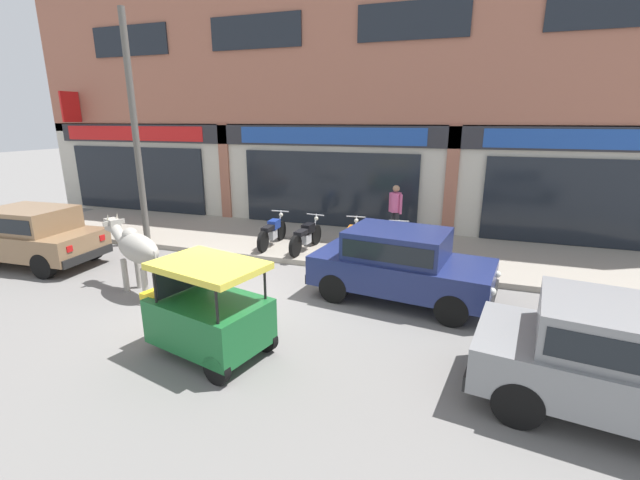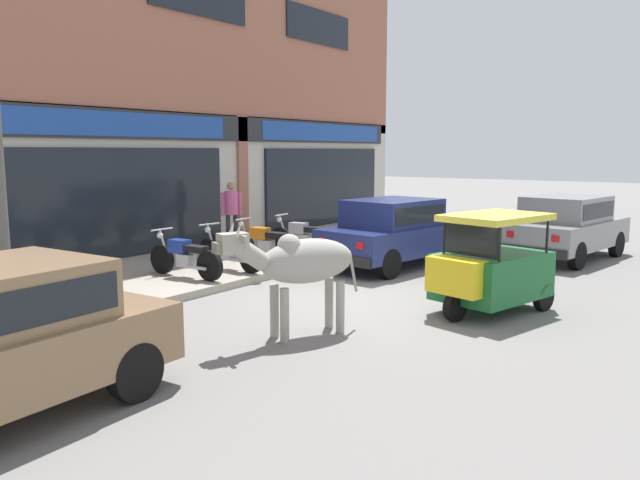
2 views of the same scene
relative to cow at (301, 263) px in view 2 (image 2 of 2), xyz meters
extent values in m
plane|color=slate|center=(2.05, 0.55, -1.01)|extent=(90.00, 90.00, 0.00)
cube|color=gray|center=(2.05, 4.64, -0.94)|extent=(19.00, 3.78, 0.14)
cube|color=beige|center=(2.05, 6.81, 0.69)|extent=(23.00, 0.55, 3.40)
cube|color=#28282D|center=(2.05, 6.49, 2.04)|extent=(22.08, 0.08, 0.64)
cube|color=black|center=(2.05, 6.48, 0.34)|extent=(5.83, 0.10, 2.40)
cube|color=#1E479E|center=(2.05, 6.46, 2.04)|extent=(6.13, 0.05, 0.52)
cube|color=#9E604C|center=(5.88, 6.51, 0.69)|extent=(0.36, 0.12, 3.40)
cube|color=black|center=(9.72, 6.48, 0.34)|extent=(5.83, 0.10, 2.40)
cube|color=#1E479E|center=(9.72, 6.46, 2.04)|extent=(6.13, 0.05, 0.52)
cube|color=black|center=(9.38, 6.50, 5.19)|extent=(3.13, 0.06, 1.00)
ellipsoid|color=#9E998E|center=(0.09, -0.04, 0.01)|extent=(1.49, 1.02, 0.60)
sphere|color=#9E998E|center=(-0.17, 0.07, 0.24)|extent=(0.32, 0.32, 0.32)
cylinder|color=#9E998E|center=(-0.36, 0.00, -0.65)|extent=(0.12, 0.12, 0.72)
cylinder|color=#9E998E|center=(-0.25, 0.26, -0.65)|extent=(0.12, 0.12, 0.72)
cylinder|color=#9E998E|center=(0.44, -0.34, -0.65)|extent=(0.12, 0.12, 0.72)
cylinder|color=#9E998E|center=(0.55, -0.07, -0.65)|extent=(0.12, 0.12, 0.72)
cylinder|color=#9E998E|center=(-0.67, 0.28, 0.16)|extent=(0.52, 0.40, 0.43)
cube|color=#9E998E|center=(-0.91, 0.38, 0.33)|extent=(0.42, 0.34, 0.26)
cube|color=slate|center=(-1.07, 0.44, 0.29)|extent=(0.19, 0.20, 0.14)
cone|color=beige|center=(-0.91, 0.27, 0.51)|extent=(0.13, 0.10, 0.19)
cone|color=beige|center=(-0.83, 0.45, 0.51)|extent=(0.13, 0.10, 0.19)
cube|color=#9E998E|center=(-0.89, 0.20, 0.39)|extent=(0.09, 0.14, 0.10)
cube|color=#9E998E|center=(-0.77, 0.49, 0.39)|extent=(0.09, 0.14, 0.10)
cylinder|color=#9E998E|center=(0.78, -0.32, -0.21)|extent=(0.17, 0.10, 0.60)
cylinder|color=black|center=(9.62, -0.73, -0.71)|extent=(0.62, 0.27, 0.60)
cylinder|color=black|center=(9.41, -2.16, -0.71)|extent=(0.62, 0.27, 0.60)
cylinder|color=black|center=(7.34, -0.40, -0.71)|extent=(0.62, 0.27, 0.60)
cylinder|color=black|center=(7.13, -1.82, -0.71)|extent=(0.62, 0.27, 0.60)
cube|color=gray|center=(8.38, -1.28, -0.41)|extent=(3.70, 2.09, 0.60)
cube|color=gray|center=(8.28, -1.26, 0.17)|extent=(2.09, 1.70, 0.56)
cube|color=black|center=(8.28, -1.26, 0.17)|extent=(1.94, 1.70, 0.35)
cube|color=black|center=(10.09, -1.53, -0.63)|extent=(0.34, 1.52, 0.20)
cube|color=black|center=(6.67, -1.02, -0.63)|extent=(0.34, 1.52, 0.20)
sphere|color=silver|center=(10.19, -1.06, -0.33)|extent=(0.14, 0.14, 0.14)
sphere|color=silver|center=(10.05, -2.01, -0.33)|extent=(0.14, 0.14, 0.14)
cube|color=red|center=(6.71, -0.53, -0.31)|extent=(0.05, 0.16, 0.14)
cube|color=red|center=(6.57, -1.51, -0.31)|extent=(0.05, 0.16, 0.14)
cylinder|color=black|center=(-2.73, -0.01, -0.71)|extent=(0.61, 0.21, 0.60)
cylinder|color=black|center=(-2.79, 1.43, -0.71)|extent=(0.61, 0.21, 0.60)
cube|color=black|center=(-2.18, 0.74, -0.63)|extent=(0.19, 1.52, 0.20)
cube|color=red|center=(-2.13, 0.25, -0.31)|extent=(0.04, 0.16, 0.14)
cube|color=red|center=(-2.18, 1.24, -0.31)|extent=(0.04, 0.16, 0.14)
cylinder|color=black|center=(6.47, 2.03, -0.71)|extent=(0.62, 0.26, 0.60)
cylinder|color=black|center=(6.27, 0.61, -0.71)|extent=(0.62, 0.26, 0.60)
cylinder|color=black|center=(4.19, 2.34, -0.71)|extent=(0.62, 0.26, 0.60)
cylinder|color=black|center=(3.99, 0.92, -0.71)|extent=(0.62, 0.26, 0.60)
cube|color=navy|center=(5.23, 1.48, -0.41)|extent=(3.68, 2.06, 0.60)
cube|color=navy|center=(5.13, 1.49, 0.17)|extent=(2.08, 1.68, 0.56)
cube|color=black|center=(5.13, 1.49, 0.17)|extent=(1.93, 1.68, 0.35)
cube|color=black|center=(6.94, 1.24, -0.63)|extent=(0.32, 1.52, 0.20)
cube|color=black|center=(3.52, 1.71, -0.63)|extent=(0.32, 1.52, 0.20)
sphere|color=silver|center=(7.04, 1.71, -0.33)|extent=(0.14, 0.14, 0.14)
sphere|color=silver|center=(6.91, 0.76, -0.33)|extent=(0.14, 0.14, 0.14)
cube|color=red|center=(3.56, 2.20, -0.31)|extent=(0.05, 0.16, 0.14)
cube|color=red|center=(3.42, 1.22, -0.31)|extent=(0.05, 0.16, 0.14)
cylinder|color=black|center=(1.90, -1.39, -0.79)|extent=(0.46, 0.22, 0.44)
cylinder|color=black|center=(3.28, -2.26, -0.79)|extent=(0.46, 0.22, 0.44)
cylinder|color=black|center=(3.53, -1.25, -0.79)|extent=(0.46, 0.22, 0.44)
cube|color=#19602D|center=(2.77, -1.60, -0.44)|extent=(1.94, 1.53, 0.70)
cube|color=yellow|center=(1.90, -1.39, -0.34)|extent=(0.56, 0.93, 0.52)
cylinder|color=black|center=(2.10, -1.94, 0.19)|extent=(0.04, 0.04, 0.55)
cylinder|color=black|center=(2.33, -0.98, 0.19)|extent=(0.04, 0.04, 0.55)
cylinder|color=black|center=(3.35, -2.25, 0.19)|extent=(0.04, 0.04, 0.55)
cylinder|color=black|center=(3.58, -1.29, 0.19)|extent=(0.04, 0.04, 0.55)
cube|color=#DBCC42|center=(2.82, -1.61, 0.46)|extent=(1.83, 1.45, 0.10)
cube|color=black|center=(2.22, -1.46, 0.18)|extent=(0.25, 0.91, 0.50)
cylinder|color=black|center=(1.30, 4.36, -0.59)|extent=(0.12, 0.56, 0.56)
cylinder|color=black|center=(1.34, 3.11, -0.59)|extent=(0.12, 0.56, 0.56)
cube|color=#B2B5BA|center=(1.32, 3.72, -0.55)|extent=(0.21, 0.33, 0.24)
cube|color=navy|center=(1.31, 3.88, -0.29)|extent=(0.25, 0.41, 0.24)
cube|color=black|center=(1.32, 3.48, -0.31)|extent=(0.24, 0.53, 0.12)
cylinder|color=#B2B5BA|center=(1.30, 4.30, -0.29)|extent=(0.05, 0.27, 0.59)
cylinder|color=#B2B5BA|center=(1.30, 4.34, -0.01)|extent=(0.52, 0.05, 0.03)
sphere|color=silver|center=(1.29, 4.40, -0.13)|extent=(0.12, 0.12, 0.12)
cylinder|color=#B2B5BA|center=(1.22, 3.35, -0.63)|extent=(0.08, 0.48, 0.06)
cylinder|color=black|center=(2.42, 4.24, -0.59)|extent=(0.15, 0.57, 0.56)
cylinder|color=black|center=(2.31, 3.00, -0.59)|extent=(0.15, 0.57, 0.56)
cube|color=#B2B5BA|center=(2.37, 3.60, -0.55)|extent=(0.23, 0.34, 0.24)
cube|color=black|center=(2.38, 3.76, -0.29)|extent=(0.27, 0.42, 0.24)
cube|color=black|center=(2.34, 3.36, -0.31)|extent=(0.26, 0.54, 0.12)
cylinder|color=#B2B5BA|center=(2.42, 4.18, -0.29)|extent=(0.06, 0.27, 0.59)
cylinder|color=#B2B5BA|center=(2.42, 4.22, -0.01)|extent=(0.52, 0.08, 0.03)
sphere|color=silver|center=(2.43, 4.28, -0.13)|extent=(0.12, 0.12, 0.12)
cylinder|color=#B2B5BA|center=(2.22, 3.25, -0.63)|extent=(0.10, 0.48, 0.06)
cylinder|color=black|center=(3.55, 4.36, -0.59)|extent=(0.15, 0.57, 0.56)
cylinder|color=black|center=(3.65, 3.12, -0.59)|extent=(0.15, 0.57, 0.56)
cube|color=#B2B5BA|center=(3.60, 3.72, -0.55)|extent=(0.23, 0.34, 0.24)
cube|color=orange|center=(3.59, 3.88, -0.29)|extent=(0.27, 0.42, 0.24)
cube|color=black|center=(3.62, 3.48, -0.31)|extent=(0.26, 0.54, 0.12)
cylinder|color=#B2B5BA|center=(3.56, 4.30, -0.29)|extent=(0.06, 0.27, 0.59)
cylinder|color=#B2B5BA|center=(3.55, 4.34, -0.01)|extent=(0.52, 0.07, 0.03)
sphere|color=silver|center=(3.55, 4.40, -0.13)|extent=(0.12, 0.12, 0.12)
cylinder|color=#B2B5BA|center=(3.52, 3.35, -0.63)|extent=(0.10, 0.48, 0.06)
cylinder|color=black|center=(4.74, 4.25, -0.59)|extent=(0.17, 0.57, 0.56)
cylinder|color=black|center=(4.89, 3.01, -0.59)|extent=(0.17, 0.57, 0.56)
cube|color=#B2B5BA|center=(4.81, 3.61, -0.55)|extent=(0.24, 0.34, 0.24)
cube|color=#A8AAB2|center=(4.80, 3.77, -0.29)|extent=(0.29, 0.43, 0.24)
cube|color=black|center=(4.84, 3.37, -0.31)|extent=(0.28, 0.54, 0.12)
cylinder|color=#B2B5BA|center=(4.75, 4.19, -0.29)|extent=(0.07, 0.27, 0.59)
cylinder|color=#B2B5BA|center=(4.74, 4.23, -0.01)|extent=(0.52, 0.09, 0.03)
sphere|color=silver|center=(4.73, 4.29, -0.13)|extent=(0.12, 0.12, 0.12)
cylinder|color=#B2B5BA|center=(4.75, 3.24, -0.63)|extent=(0.12, 0.48, 0.06)
cylinder|color=#2D2D33|center=(4.50, 5.47, -0.46)|extent=(0.11, 0.11, 0.82)
cylinder|color=#2D2D33|center=(4.35, 5.58, -0.46)|extent=(0.11, 0.11, 0.82)
cylinder|color=#DB5B93|center=(4.42, 5.53, 0.23)|extent=(0.32, 0.32, 0.56)
cylinder|color=#DB5B93|center=(4.60, 5.41, 0.21)|extent=(0.08, 0.08, 0.56)
cylinder|color=#DB5B93|center=(4.25, 5.65, 0.21)|extent=(0.08, 0.08, 0.56)
sphere|color=tan|center=(4.42, 5.53, 0.63)|extent=(0.20, 0.20, 0.20)
camera|label=1|loc=(6.33, -6.71, 2.55)|focal=24.00mm
camera|label=2|loc=(-6.48, -4.99, 1.48)|focal=35.00mm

